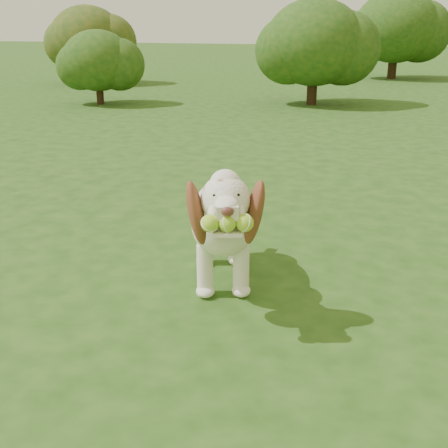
% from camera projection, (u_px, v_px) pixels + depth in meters
% --- Properties ---
extents(ground, '(80.00, 80.00, 0.00)m').
position_uv_depth(ground, '(249.00, 276.00, 3.44)').
color(ground, '#1F4313').
rests_on(ground, ground).
extents(dog, '(0.72, 1.19, 0.80)m').
position_uv_depth(dog, '(222.00, 217.00, 3.19)').
color(dog, white).
rests_on(dog, ground).
extents(shrub_a, '(1.32, 1.32, 1.37)m').
position_uv_depth(shrub_a, '(98.00, 61.00, 10.54)').
color(shrub_a, '#382314').
rests_on(shrub_a, ground).
extents(shrub_e, '(1.85, 1.85, 1.92)m').
position_uv_depth(shrub_e, '(87.00, 38.00, 14.13)').
color(shrub_e, '#382314').
rests_on(shrub_e, ground).
extents(shrub_i, '(2.27, 2.27, 2.36)m').
position_uv_depth(shrub_i, '(396.00, 27.00, 15.34)').
color(shrub_i, '#382314').
rests_on(shrub_i, ground).
extents(shrub_b, '(1.85, 1.85, 1.92)m').
position_uv_depth(shrub_b, '(314.00, 43.00, 10.39)').
color(shrub_b, '#382314').
rests_on(shrub_b, ground).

